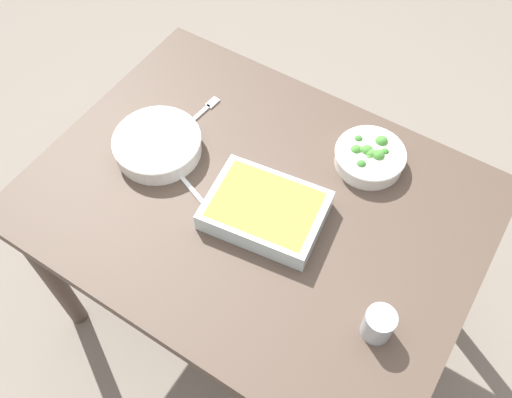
# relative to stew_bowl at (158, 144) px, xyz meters

# --- Properties ---
(ground_plane) EXTENTS (6.00, 6.00, 0.00)m
(ground_plane) POSITION_rel_stew_bowl_xyz_m (0.32, 0.01, -0.77)
(ground_plane) COLOR slate
(dining_table) EXTENTS (1.20, 0.90, 0.74)m
(dining_table) POSITION_rel_stew_bowl_xyz_m (0.32, 0.01, -0.12)
(dining_table) COLOR #4C3D33
(dining_table) RESTS_ON ground_plane
(stew_bowl) EXTENTS (0.25, 0.25, 0.06)m
(stew_bowl) POSITION_rel_stew_bowl_xyz_m (0.00, 0.00, 0.00)
(stew_bowl) COLOR white
(stew_bowl) RESTS_ON dining_table
(broccoli_bowl) EXTENTS (0.20, 0.20, 0.07)m
(broccoli_bowl) POSITION_rel_stew_bowl_xyz_m (0.52, 0.28, -0.00)
(broccoli_bowl) COLOR white
(broccoli_bowl) RESTS_ON dining_table
(baking_dish) EXTENTS (0.33, 0.26, 0.06)m
(baking_dish) POSITION_rel_stew_bowl_xyz_m (0.37, -0.02, 0.00)
(baking_dish) COLOR silver
(baking_dish) RESTS_ON dining_table
(drink_cup) EXTENTS (0.07, 0.07, 0.08)m
(drink_cup) POSITION_rel_stew_bowl_xyz_m (0.75, -0.15, 0.01)
(drink_cup) COLOR #B2BCC6
(drink_cup) RESTS_ON dining_table
(spoon_by_stew) EXTENTS (0.17, 0.08, 0.01)m
(spoon_by_stew) POSITION_rel_stew_bowl_xyz_m (0.10, -0.04, -0.03)
(spoon_by_stew) COLOR silver
(spoon_by_stew) RESTS_ON dining_table
(fork_on_table) EXTENTS (0.04, 0.18, 0.01)m
(fork_on_table) POSITION_rel_stew_bowl_xyz_m (0.02, 0.18, -0.03)
(fork_on_table) COLOR silver
(fork_on_table) RESTS_ON dining_table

